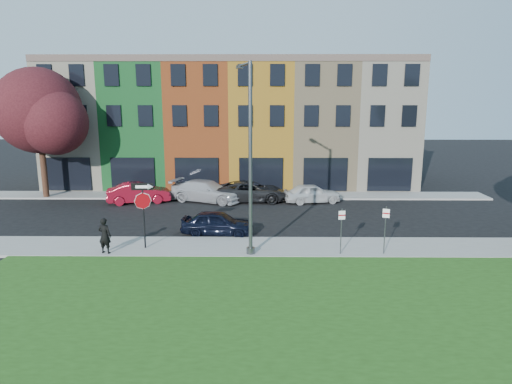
{
  "coord_description": "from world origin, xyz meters",
  "views": [
    {
      "loc": [
        -0.04,
        -18.83,
        7.57
      ],
      "look_at": [
        -0.27,
        4.0,
        2.69
      ],
      "focal_mm": 32.0,
      "sensor_mm": 36.0,
      "label": 1
    }
  ],
  "objects_px": {
    "man": "(105,236)",
    "street_lamp": "(249,160)",
    "stop_sign": "(143,202)",
    "sedan_near": "(217,223)"
  },
  "relations": [
    {
      "from": "stop_sign",
      "to": "sedan_near",
      "type": "height_order",
      "value": "stop_sign"
    },
    {
      "from": "sedan_near",
      "to": "street_lamp",
      "type": "relative_size",
      "value": 0.46
    },
    {
      "from": "sedan_near",
      "to": "stop_sign",
      "type": "bearing_deg",
      "value": 132.53
    },
    {
      "from": "man",
      "to": "street_lamp",
      "type": "bearing_deg",
      "value": -165.7
    },
    {
      "from": "stop_sign",
      "to": "sedan_near",
      "type": "xyz_separation_m",
      "value": [
        3.36,
        2.61,
        -1.78
      ]
    },
    {
      "from": "man",
      "to": "street_lamp",
      "type": "height_order",
      "value": "street_lamp"
    },
    {
      "from": "sedan_near",
      "to": "street_lamp",
      "type": "height_order",
      "value": "street_lamp"
    },
    {
      "from": "man",
      "to": "sedan_near",
      "type": "xyz_separation_m",
      "value": [
        5.07,
        3.37,
        -0.32
      ]
    },
    {
      "from": "stop_sign",
      "to": "man",
      "type": "bearing_deg",
      "value": -159.38
    },
    {
      "from": "stop_sign",
      "to": "sedan_near",
      "type": "bearing_deg",
      "value": 34.51
    }
  ]
}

